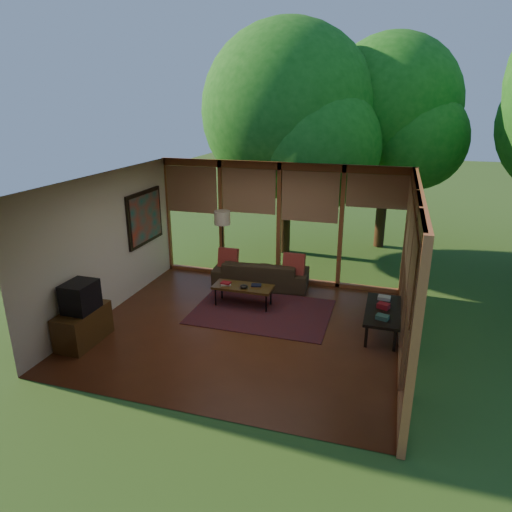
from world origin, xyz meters
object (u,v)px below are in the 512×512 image
(sofa, at_px, (261,273))
(coffee_table, at_px, (243,288))
(media_cabinet, at_px, (83,326))
(floor_lamp, at_px, (222,222))
(side_console, at_px, (383,312))
(television, at_px, (80,297))

(sofa, xyz_separation_m, coffee_table, (-0.06, -1.08, 0.09))
(sofa, height_order, media_cabinet, sofa)
(floor_lamp, height_order, coffee_table, floor_lamp)
(media_cabinet, relative_size, side_console, 0.71)
(sofa, xyz_separation_m, floor_lamp, (-0.91, 0.05, 1.10))
(media_cabinet, relative_size, coffee_table, 0.83)
(sofa, distance_m, floor_lamp, 1.43)
(floor_lamp, relative_size, coffee_table, 1.38)
(television, bearing_deg, media_cabinet, 180.00)
(television, relative_size, side_console, 0.39)
(media_cabinet, relative_size, floor_lamp, 0.61)
(floor_lamp, height_order, side_console, floor_lamp)
(media_cabinet, height_order, television, television)
(television, height_order, floor_lamp, floor_lamp)
(media_cabinet, height_order, side_console, media_cabinet)
(floor_lamp, bearing_deg, coffee_table, -52.86)
(floor_lamp, bearing_deg, sofa, -3.06)
(media_cabinet, xyz_separation_m, television, (0.02, 0.00, 0.55))
(media_cabinet, bearing_deg, television, 0.00)
(media_cabinet, height_order, coffee_table, media_cabinet)
(floor_lamp, xyz_separation_m, coffee_table, (0.85, -1.13, -1.01))
(media_cabinet, bearing_deg, floor_lamp, 68.77)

